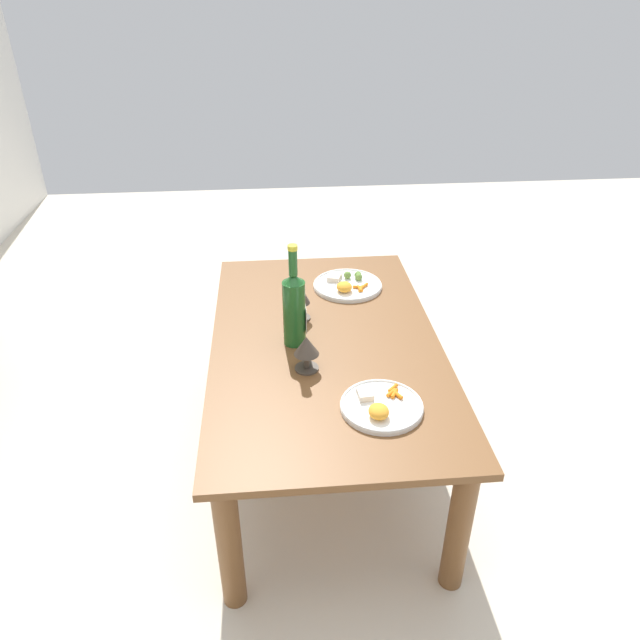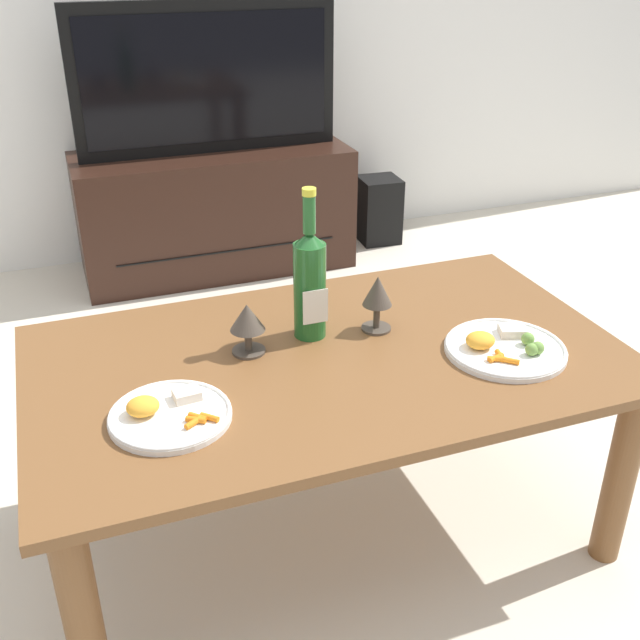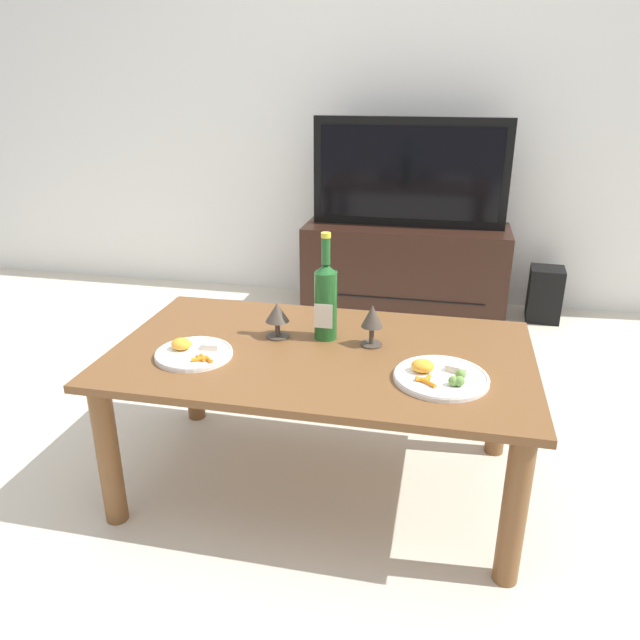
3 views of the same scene
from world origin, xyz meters
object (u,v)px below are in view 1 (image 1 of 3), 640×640
at_px(dinner_plate_left, 381,406).
at_px(dinner_plate_right, 347,285).
at_px(wine_bottle, 294,306).
at_px(dining_table, 325,359).
at_px(goblet_right, 300,296).
at_px(goblet_left, 306,348).

height_order(dinner_plate_left, dinner_plate_right, dinner_plate_right).
height_order(wine_bottle, dinner_plate_right, wine_bottle).
xyz_separation_m(dining_table, goblet_right, (0.15, 0.08, 0.17)).
relative_size(goblet_left, dinner_plate_right, 0.44).
relative_size(dining_table, wine_bottle, 3.70).
height_order(dining_table, wine_bottle, wine_bottle).
xyz_separation_m(dining_table, dinner_plate_right, (0.38, -0.12, 0.09)).
height_order(dining_table, goblet_right, goblet_right).
height_order(dining_table, dinner_plate_left, dinner_plate_left).
height_order(wine_bottle, goblet_left, wine_bottle).
distance_m(dining_table, dinner_plate_left, 0.41).
bearing_deg(goblet_right, goblet_left, 180.00).
bearing_deg(wine_bottle, dinner_plate_left, -148.65).
relative_size(wine_bottle, dinner_plate_left, 1.49).
bearing_deg(goblet_left, dinner_plate_left, -137.41).
relative_size(goblet_right, dinner_plate_left, 0.57).
bearing_deg(dining_table, goblet_left, 155.36).
bearing_deg(wine_bottle, dinner_plate_right, -30.75).
distance_m(dining_table, dinner_plate_right, 0.41).
bearing_deg(goblet_left, wine_bottle, 10.40).
xyz_separation_m(dinner_plate_left, dinner_plate_right, (0.76, -0.00, 0.00)).
distance_m(dinner_plate_left, dinner_plate_right, 0.76).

